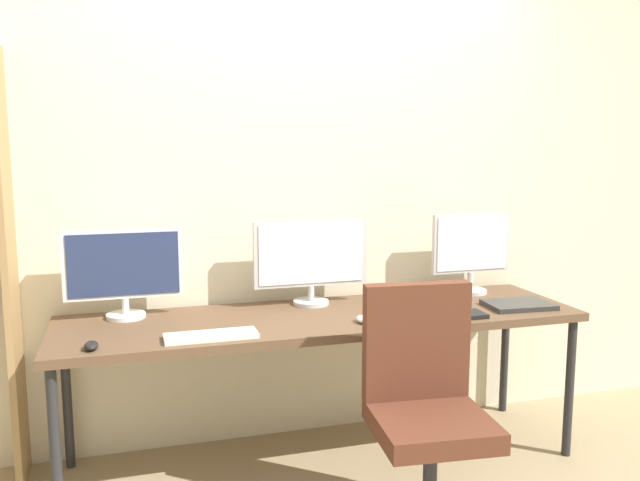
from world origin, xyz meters
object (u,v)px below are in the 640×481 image
at_px(keyboard_left, 211,336).
at_px(monitor_right, 471,249).
at_px(mouse_left_side, 363,319).
at_px(coffee_mug, 410,301).
at_px(office_chair, 426,435).
at_px(laptop_closed, 519,305).
at_px(monitor_left, 124,269).
at_px(mouse_right_side, 91,346).
at_px(keyboard_right, 452,316).
at_px(desk, 323,324).
at_px(monitor_center, 311,258).

bearing_deg(keyboard_left, monitor_right, 16.85).
distance_m(mouse_left_side, coffee_mug, 0.34).
height_order(office_chair, laptop_closed, office_chair).
xyz_separation_m(monitor_left, coffee_mug, (1.33, -0.24, -0.18)).
distance_m(office_chair, coffee_mug, 0.77).
xyz_separation_m(mouse_right_side, laptop_closed, (2.01, 0.11, -0.00)).
height_order(office_chair, keyboard_left, office_chair).
height_order(office_chair, keyboard_right, office_chair).
relative_size(office_chair, monitor_left, 1.83).
relative_size(keyboard_right, coffee_mug, 3.03).
distance_m(keyboard_right, laptop_closed, 0.42).
relative_size(monitor_left, coffee_mug, 5.10).
bearing_deg(keyboard_right, mouse_right_side, -179.37).
distance_m(desk, monitor_right, 0.97).
bearing_deg(keyboard_right, desk, 157.67).
relative_size(office_chair, monitor_right, 2.21).
xyz_separation_m(monitor_left, keyboard_left, (0.34, -0.44, -0.22)).
distance_m(office_chair, mouse_right_side, 1.37).
height_order(office_chair, monitor_center, monitor_center).
height_order(monitor_center, keyboard_left, monitor_center).
height_order(mouse_right_side, coffee_mug, coffee_mug).
xyz_separation_m(office_chair, keyboard_left, (-0.78, 0.44, 0.35)).
height_order(monitor_right, laptop_closed, monitor_right).
bearing_deg(monitor_left, monitor_center, 0.00).
distance_m(monitor_left, mouse_left_side, 1.13).
relative_size(desk, mouse_right_side, 25.75).
height_order(mouse_left_side, mouse_right_side, same).
bearing_deg(monitor_left, keyboard_right, -16.85).
bearing_deg(monitor_left, monitor_right, -0.00).
distance_m(monitor_left, keyboard_right, 1.54).
bearing_deg(monitor_center, mouse_left_side, -71.75).
height_order(office_chair, coffee_mug, office_chair).
bearing_deg(keyboard_right, monitor_left, 163.15).
height_order(desk, laptop_closed, laptop_closed).
height_order(monitor_left, laptop_closed, monitor_left).
relative_size(desk, mouse_left_side, 25.75).
bearing_deg(laptop_closed, desk, 175.86).
distance_m(desk, coffee_mug, 0.44).
bearing_deg(keyboard_right, coffee_mug, 122.51).
relative_size(monitor_right, laptop_closed, 1.40).
bearing_deg(keyboard_left, mouse_right_side, -177.88).
height_order(monitor_center, mouse_left_side, monitor_center).
bearing_deg(office_chair, keyboard_right, 52.57).
relative_size(monitor_right, mouse_right_side, 4.67).
bearing_deg(office_chair, desk, 108.43).
height_order(desk, keyboard_left, keyboard_left).
xyz_separation_m(keyboard_left, mouse_left_side, (0.69, 0.04, 0.01)).
bearing_deg(desk, monitor_right, 13.27).
height_order(keyboard_left, coffee_mug, coffee_mug).
height_order(mouse_right_side, laptop_closed, mouse_right_side).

